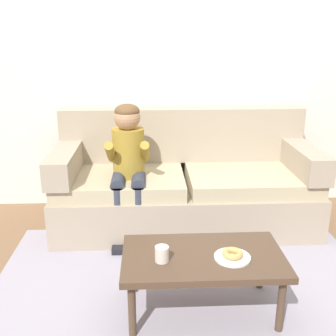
% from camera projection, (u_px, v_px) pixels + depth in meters
% --- Properties ---
extents(ground, '(10.00, 10.00, 0.00)m').
position_uv_depth(ground, '(184.00, 275.00, 2.85)').
color(ground, brown).
extents(wall_back, '(8.00, 0.10, 2.80)m').
position_uv_depth(wall_back, '(173.00, 59.00, 3.74)').
color(wall_back, silver).
rests_on(wall_back, ground).
extents(area_rug, '(2.59, 1.97, 0.01)m').
position_uv_depth(area_rug, '(187.00, 296.00, 2.61)').
color(area_rug, '#9993A3').
rests_on(area_rug, ground).
extents(couch, '(2.21, 0.90, 0.99)m').
position_uv_depth(couch, '(184.00, 186.00, 3.55)').
color(couch, tan).
rests_on(couch, ground).
extents(coffee_table, '(0.95, 0.54, 0.39)m').
position_uv_depth(coffee_table, '(203.00, 261.00, 2.37)').
color(coffee_table, '#4C3828').
rests_on(coffee_table, ground).
extents(person_child, '(0.34, 0.58, 1.10)m').
position_uv_depth(person_child, '(128.00, 159.00, 3.23)').
color(person_child, olive).
rests_on(person_child, ground).
extents(plate, '(0.21, 0.21, 0.01)m').
position_uv_depth(plate, '(232.00, 257.00, 2.32)').
color(plate, white).
rests_on(plate, coffee_table).
extents(donut, '(0.12, 0.12, 0.04)m').
position_uv_depth(donut, '(232.00, 254.00, 2.31)').
color(donut, tan).
rests_on(donut, plate).
extents(mug, '(0.08, 0.08, 0.09)m').
position_uv_depth(mug, '(162.00, 254.00, 2.28)').
color(mug, silver).
rests_on(mug, coffee_table).
extents(toy_controller, '(0.23, 0.09, 0.05)m').
position_uv_depth(toy_controller, '(258.00, 269.00, 2.87)').
color(toy_controller, red).
rests_on(toy_controller, ground).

